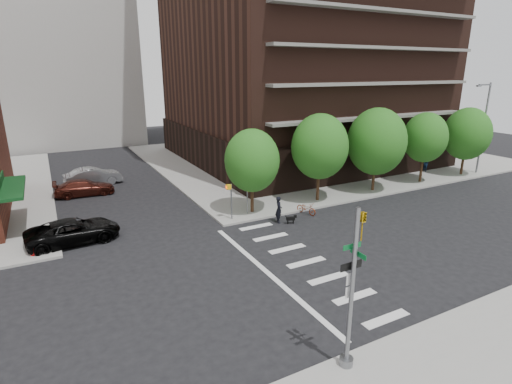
# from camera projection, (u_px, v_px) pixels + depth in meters

# --- Properties ---
(ground) EXTENTS (120.00, 120.00, 0.00)m
(ground) POSITION_uv_depth(u_px,v_px,m) (259.00, 275.00, 20.96)
(ground) COLOR black
(ground) RESTS_ON ground
(sidewalk_ne) EXTENTS (39.00, 33.00, 0.15)m
(sidewalk_ne) POSITION_uv_depth(u_px,v_px,m) (314.00, 155.00, 49.98)
(sidewalk_ne) COLOR gray
(sidewalk_ne) RESTS_ON ground
(crosswalk) EXTENTS (3.85, 13.00, 0.01)m
(crosswalk) POSITION_uv_depth(u_px,v_px,m) (294.00, 265.00, 21.95)
(crosswalk) COLOR silver
(crosswalk) RESTS_ON ground
(tree_a) EXTENTS (4.00, 4.00, 5.90)m
(tree_a) POSITION_uv_depth(u_px,v_px,m) (252.00, 161.00, 28.75)
(tree_a) COLOR #301E11
(tree_a) RESTS_ON sidewalk_ne
(tree_b) EXTENTS (4.50, 4.50, 6.65)m
(tree_b) POSITION_uv_depth(u_px,v_px,m) (320.00, 147.00, 31.29)
(tree_b) COLOR #301E11
(tree_b) RESTS_ON sidewalk_ne
(tree_c) EXTENTS (5.00, 5.00, 6.80)m
(tree_c) POSITION_uv_depth(u_px,v_px,m) (377.00, 142.00, 34.01)
(tree_c) COLOR #301E11
(tree_c) RESTS_ON sidewalk_ne
(tree_d) EXTENTS (4.00, 4.00, 6.20)m
(tree_d) POSITION_uv_depth(u_px,v_px,m) (425.00, 138.00, 36.73)
(tree_d) COLOR #301E11
(tree_d) RESTS_ON sidewalk_ne
(tree_e) EXTENTS (4.50, 4.50, 6.35)m
(tree_e) POSITION_uv_depth(u_px,v_px,m) (467.00, 134.00, 39.45)
(tree_e) COLOR #301E11
(tree_e) RESTS_ON sidewalk_ne
(traffic_signal) EXTENTS (0.90, 0.75, 6.00)m
(traffic_signal) POSITION_uv_depth(u_px,v_px,m) (351.00, 303.00, 13.64)
(traffic_signal) COLOR slate
(traffic_signal) RESTS_ON sidewalk_s
(pedestrian_signal) EXTENTS (2.18, 0.67, 2.60)m
(pedestrian_signal) POSITION_uv_depth(u_px,v_px,m) (235.00, 195.00, 28.15)
(pedestrian_signal) COLOR slate
(pedestrian_signal) RESTS_ON sidewalk_ne
(fire_hydrant) EXTENTS (0.24, 0.24, 0.73)m
(fire_hydrant) POSITION_uv_depth(u_px,v_px,m) (32.00, 249.00, 22.68)
(fire_hydrant) COLOR #A50C0C
(fire_hydrant) RESTS_ON sidewalk_nw
(streetlamp) EXTENTS (2.14, 0.22, 9.00)m
(streetlamp) POSITION_uv_depth(u_px,v_px,m) (483.00, 122.00, 39.71)
(streetlamp) COLOR slate
(streetlamp) RESTS_ON sidewalk_ne
(parked_car_black) EXTENTS (2.97, 5.66, 1.52)m
(parked_car_black) POSITION_uv_depth(u_px,v_px,m) (74.00, 231.00, 24.66)
(parked_car_black) COLOR black
(parked_car_black) RESTS_ON ground
(parked_car_maroon) EXTENTS (2.18, 4.91, 1.40)m
(parked_car_maroon) POSITION_uv_depth(u_px,v_px,m) (84.00, 187.00, 34.03)
(parked_car_maroon) COLOR #471912
(parked_car_maroon) RESTS_ON ground
(parked_car_silver) EXTENTS (2.24, 5.17, 1.65)m
(parked_car_silver) POSITION_uv_depth(u_px,v_px,m) (93.00, 176.00, 37.07)
(parked_car_silver) COLOR gray
(parked_car_silver) RESTS_ON ground
(scooter) EXTENTS (1.09, 1.82, 0.90)m
(scooter) POSITION_uv_depth(u_px,v_px,m) (306.00, 208.00, 29.69)
(scooter) COLOR maroon
(scooter) RESTS_ON ground
(dog_walker) EXTENTS (0.80, 0.64, 1.90)m
(dog_walker) POSITION_uv_depth(u_px,v_px,m) (279.00, 210.00, 27.91)
(dog_walker) COLOR black
(dog_walker) RESTS_ON ground
(dog) EXTENTS (0.73, 0.40, 0.61)m
(dog) POSITION_uv_depth(u_px,v_px,m) (291.00, 218.00, 27.83)
(dog) COLOR black
(dog) RESTS_ON ground
(pedestrian_far) EXTENTS (0.94, 0.79, 1.71)m
(pedestrian_far) POSITION_uv_depth(u_px,v_px,m) (425.00, 163.00, 41.42)
(pedestrian_far) COLOR navy
(pedestrian_far) RESTS_ON sidewalk_ne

